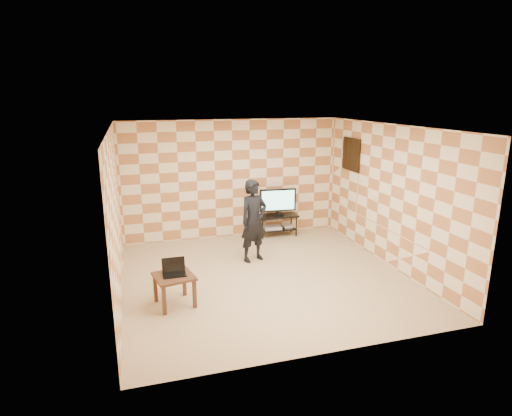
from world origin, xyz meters
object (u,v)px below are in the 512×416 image
object	(u,v)px
tv_stand	(277,221)
side_table	(174,280)
tv	(278,201)
person	(254,221)

from	to	relation	value
tv_stand	side_table	world-z (taller)	same
tv_stand	tv	xyz separation A→B (m)	(0.00, -0.00, 0.48)
side_table	person	distance (m)	2.30
tv_stand	side_table	size ratio (longest dim) A/B	1.37
side_table	person	bearing A→B (deg)	40.49
tv_stand	person	size ratio (longest dim) A/B	0.57
tv	person	distance (m)	1.65
tv	person	world-z (taller)	person
tv_stand	side_table	xyz separation A→B (m)	(-2.68, -2.81, 0.05)
side_table	person	xyz separation A→B (m)	(1.72, 1.47, 0.41)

